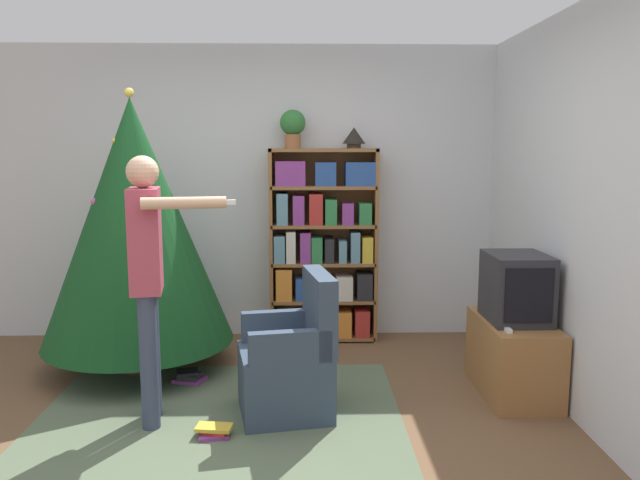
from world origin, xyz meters
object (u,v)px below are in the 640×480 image
at_px(bookshelf, 323,248).
at_px(armchair, 291,365).
at_px(television, 517,288).
at_px(standing_person, 148,268).
at_px(table_lamp, 354,137).
at_px(christmas_tree, 135,223).
at_px(potted_plant, 293,126).

height_order(bookshelf, armchair, bookshelf).
bearing_deg(television, standing_person, -170.72).
height_order(television, table_lamp, table_lamp).
bearing_deg(standing_person, bookshelf, 136.99).
bearing_deg(bookshelf, television, -44.97).
distance_m(christmas_tree, armchair, 1.69).
xyz_separation_m(armchair, table_lamp, (0.52, 1.57, 1.48)).
bearing_deg(bookshelf, table_lamp, 1.86).
bearing_deg(television, potted_plant, 140.10).
relative_size(bookshelf, table_lamp, 8.50).
relative_size(christmas_tree, table_lamp, 10.72).
relative_size(christmas_tree, standing_person, 1.29).
xyz_separation_m(bookshelf, television, (1.29, -1.28, -0.07)).
height_order(armchair, standing_person, standing_person).
xyz_separation_m(bookshelf, standing_person, (-1.12, -1.68, 0.16)).
distance_m(armchair, table_lamp, 2.22).
relative_size(bookshelf, standing_person, 1.02).
bearing_deg(bookshelf, christmas_tree, -154.25).
height_order(christmas_tree, table_lamp, christmas_tree).
relative_size(bookshelf, armchair, 1.85).
relative_size(television, standing_person, 0.30).
bearing_deg(table_lamp, christmas_tree, -157.58).
height_order(christmas_tree, standing_person, christmas_tree).
relative_size(armchair, table_lamp, 4.60).
relative_size(christmas_tree, potted_plant, 6.52).
xyz_separation_m(television, table_lamp, (-1.02, 1.29, 1.04)).
relative_size(standing_person, potted_plant, 5.05).
xyz_separation_m(bookshelf, table_lamp, (0.27, 0.01, 0.97)).
height_order(bookshelf, potted_plant, potted_plant).
xyz_separation_m(christmas_tree, potted_plant, (1.19, 0.71, 0.74)).
relative_size(standing_person, table_lamp, 8.31).
distance_m(television, standing_person, 2.45).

